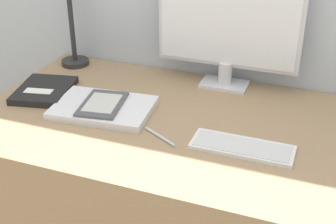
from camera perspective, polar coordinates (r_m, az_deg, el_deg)
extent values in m
cube|color=#997A56|center=(1.75, 1.06, -11.85)|extent=(1.33, 0.77, 0.76)
cube|color=silver|center=(1.78, 6.88, 3.39)|extent=(0.17, 0.11, 0.01)
cylinder|color=silver|center=(1.76, 6.96, 4.76)|extent=(0.05, 0.05, 0.08)
cube|color=silver|center=(1.69, 7.43, 11.27)|extent=(0.52, 0.01, 0.36)
cube|color=white|center=(1.69, 7.36, 11.20)|extent=(0.50, 0.01, 0.33)
cube|color=silver|center=(1.39, 9.05, -4.27)|extent=(0.30, 0.11, 0.01)
cube|color=silver|center=(1.39, 9.04, -4.08)|extent=(0.28, 0.09, 0.00)
cube|color=silver|center=(1.60, -7.87, 0.32)|extent=(0.35, 0.26, 0.01)
cube|color=silver|center=(1.59, -7.89, 0.70)|extent=(0.35, 0.26, 0.01)
cube|color=#4C4C51|center=(1.58, -8.01, 0.98)|extent=(0.16, 0.21, 0.01)
cube|color=beige|center=(1.58, -8.02, 1.14)|extent=(0.12, 0.16, 0.00)
cylinder|color=#282828|center=(1.99, -11.22, 5.98)|extent=(0.11, 0.11, 0.02)
cylinder|color=#282828|center=(1.94, -11.66, 10.30)|extent=(0.02, 0.02, 0.30)
cube|color=black|center=(1.76, -14.83, 2.57)|extent=(0.23, 0.26, 0.02)
cube|color=silver|center=(1.73, -15.51, 2.49)|extent=(0.11, 0.06, 0.00)
cylinder|color=silver|center=(1.43, -0.98, -3.01)|extent=(0.13, 0.07, 0.01)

